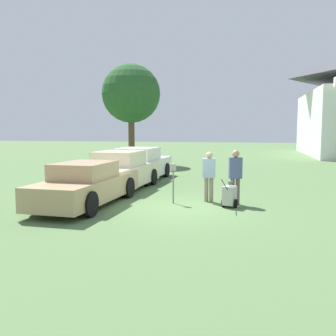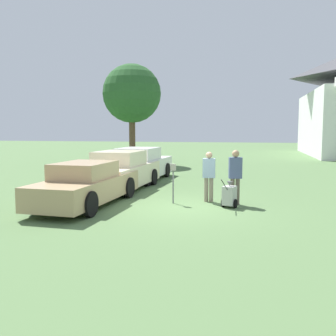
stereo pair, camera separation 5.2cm
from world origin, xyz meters
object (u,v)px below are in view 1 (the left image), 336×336
parking_meter (173,176)px  person_supervisor (235,173)px  parked_car_cream (121,172)px  parked_car_white (139,165)px  person_worker (209,173)px  parked_car_tan (87,185)px  equipment_cart (230,195)px

parking_meter → person_supervisor: (2.05, 0.22, 0.11)m
parking_meter → parked_car_cream: bearing=137.8°
parked_car_white → person_worker: size_ratio=3.08×
parking_meter → person_worker: person_worker is taller
parked_car_tan → equipment_cart: parked_car_tan is taller
parked_car_white → person_supervisor: person_supervisor is taller
person_supervisor → equipment_cart: person_supervisor is taller
equipment_cart → parking_meter: bearing=-171.4°
parked_car_tan → person_supervisor: (4.76, 1.11, 0.37)m
person_supervisor → equipment_cart: size_ratio=1.81×
parked_car_tan → parking_meter: (2.71, 0.89, 0.26)m
person_worker → equipment_cart: 1.24m
parked_car_tan → parked_car_white: parked_car_white is taller
parked_car_cream → person_supervisor: 5.26m
parked_car_white → equipment_cart: parked_car_white is taller
parked_car_tan → parked_car_white: bearing=92.7°
parked_car_white → person_supervisor: (4.76, -4.94, 0.30)m
parked_car_white → parked_car_tan: bearing=-87.3°
parked_car_white → parking_meter: (2.71, -5.16, 0.19)m
parked_car_cream → parking_meter: (2.71, -2.46, 0.20)m
parked_car_tan → equipment_cart: size_ratio=5.10×
parked_car_tan → person_supervisor: person_supervisor is taller
person_worker → equipment_cart: person_worker is taller
parked_car_white → person_worker: 6.04m
parked_car_tan → parked_car_cream: size_ratio=1.03×
parked_car_white → parking_meter: parked_car_white is taller
person_worker → person_supervisor: bearing=159.9°
person_worker → person_supervisor: 0.95m
equipment_cart → parked_car_tan: bearing=-155.6°
parked_car_cream → parking_meter: bearing=-39.5°
parked_car_cream → parked_car_white: (-0.00, 2.71, 0.01)m
parked_car_white → person_worker: (3.86, -4.64, 0.24)m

